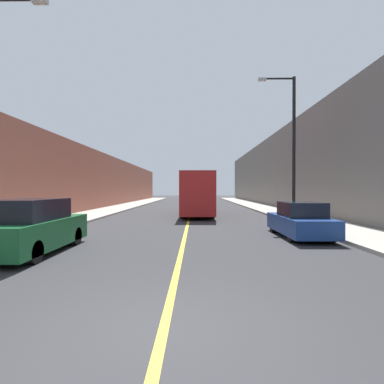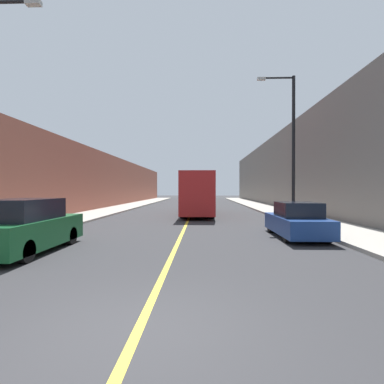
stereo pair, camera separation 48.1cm
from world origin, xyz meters
The scene contains 10 objects.
ground_plane centered at (0.00, 0.00, 0.00)m, with size 200.00×200.00×0.00m, color #2D2D30.
sidewalk_left centered at (-8.00, 30.00, 0.07)m, with size 3.36×72.00×0.15m, color #9E998E.
sidewalk_right centered at (8.00, 30.00, 0.07)m, with size 3.36×72.00×0.15m, color #9E998E.
building_row_left centered at (-11.68, 30.00, 3.09)m, with size 4.00×72.00×6.18m, color brown.
building_row_right centered at (11.68, 30.00, 4.35)m, with size 4.00×72.00×8.71m, color #66605B.
road_center_line centered at (0.00, 30.00, 0.00)m, with size 0.16×72.00×0.01m, color gold.
bus centered at (0.62, 20.78, 1.82)m, with size 2.49×10.60×3.41m.
parked_suv_left centered at (-4.97, 5.49, 0.84)m, with size 1.93×4.75×1.81m.
car_right_near centered at (5.16, 9.04, 0.70)m, with size 1.84×4.51×1.57m.
street_lamp_right centered at (6.46, 14.38, 5.16)m, with size 2.33×0.24×8.99m.
Camera 2 is at (0.97, -4.35, 2.13)m, focal length 28.00 mm.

